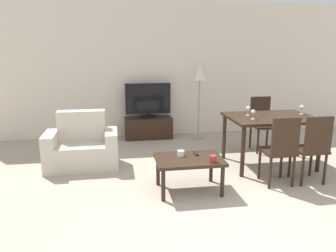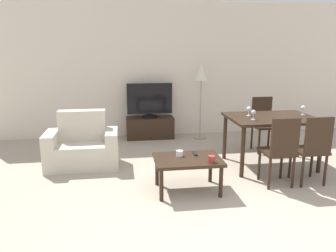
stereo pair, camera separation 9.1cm
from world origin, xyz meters
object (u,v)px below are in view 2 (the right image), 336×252
at_px(cup_colored_far, 180,153).
at_px(cup_white_near, 211,159).
at_px(dining_chair_far, 263,121).
at_px(wine_glass_left, 249,109).
at_px(armchair, 83,147).
at_px(wine_glass_right, 253,113).
at_px(wine_glass_center, 303,108).
at_px(dining_chair_near_right, 313,147).
at_px(floor_lamp, 201,76).
at_px(dining_table, 271,123).
at_px(remote_primary, 195,153).
at_px(dining_chair_near, 280,148).
at_px(tv, 150,101).
at_px(tv_stand, 150,128).
at_px(coffee_table, 188,162).

bearing_deg(cup_colored_far, cup_white_near, -40.11).
relative_size(dining_chair_far, wine_glass_left, 6.47).
distance_m(armchair, wine_glass_right, 2.62).
relative_size(wine_glass_left, wine_glass_center, 1.00).
relative_size(dining_chair_near_right, floor_lamp, 0.64).
relative_size(dining_table, dining_chair_far, 1.37).
relative_size(remote_primary, cup_white_near, 1.79).
distance_m(armchair, wine_glass_center, 3.47).
bearing_deg(armchair, remote_primary, -32.07).
bearing_deg(cup_colored_far, wine_glass_left, 32.27).
bearing_deg(dining_chair_near, wine_glass_right, 102.25).
bearing_deg(dining_table, dining_chair_near, -106.35).
relative_size(dining_table, wine_glass_right, 8.90).
height_order(armchair, cup_white_near, armchair).
bearing_deg(wine_glass_left, cup_colored_far, -147.73).
distance_m(armchair, dining_table, 2.92).
relative_size(armchair, dining_chair_near, 1.14).
bearing_deg(cup_colored_far, tv, 93.80).
bearing_deg(cup_white_near, dining_chair_near, 9.50).
distance_m(cup_white_near, wine_glass_right, 1.20).
distance_m(tv_stand, cup_white_near, 2.84).
height_order(cup_white_near, wine_glass_center, wine_glass_center).
bearing_deg(cup_white_near, dining_chair_far, 50.34).
distance_m(coffee_table, wine_glass_right, 1.33).
bearing_deg(floor_lamp, dining_chair_near_right, -69.28).
bearing_deg(tv, wine_glass_left, -51.60).
height_order(cup_white_near, wine_glass_left, wine_glass_left).
relative_size(coffee_table, remote_primary, 5.62).
bearing_deg(floor_lamp, cup_colored_far, -109.75).
relative_size(dining_chair_near, wine_glass_left, 6.47).
relative_size(cup_colored_far, wine_glass_right, 0.60).
height_order(floor_lamp, wine_glass_right, floor_lamp).
bearing_deg(remote_primary, tv_stand, 98.73).
height_order(coffee_table, dining_table, dining_table).
bearing_deg(wine_glass_right, dining_table, 23.50).
relative_size(coffee_table, wine_glass_center, 5.78).
bearing_deg(dining_chair_far, wine_glass_center, -65.76).
height_order(tv, coffee_table, tv).
height_order(armchair, dining_table, armchair).
bearing_deg(tv, dining_chair_near, -60.69).
bearing_deg(tv, remote_primary, -81.26).
bearing_deg(dining_table, armchair, 172.72).
xyz_separation_m(wine_glass_left, wine_glass_center, (0.87, -0.04, 0.00)).
bearing_deg(coffee_table, dining_chair_near_right, -0.97).
bearing_deg(dining_chair_near_right, armchair, 159.77).
relative_size(tv, dining_chair_near_right, 0.95).
distance_m(dining_chair_near, floor_lamp, 2.59).
bearing_deg(tv_stand, wine_glass_center, -38.35).
distance_m(armchair, cup_white_near, 2.13).
xyz_separation_m(tv_stand, cup_white_near, (0.51, -2.78, 0.27)).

